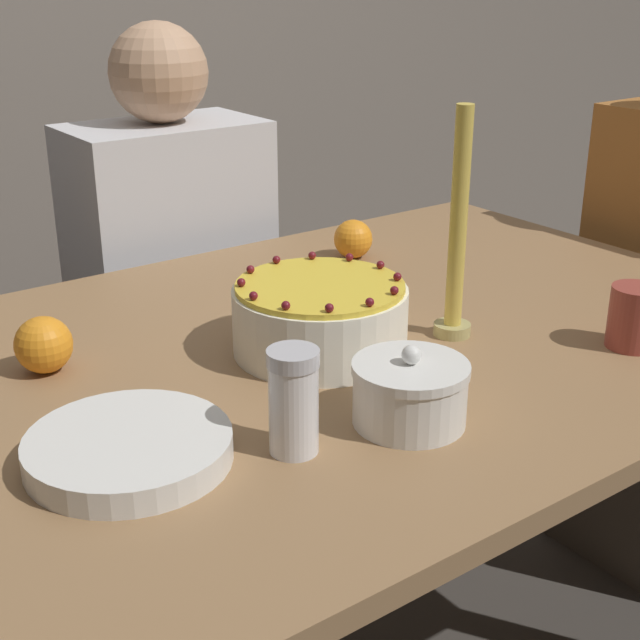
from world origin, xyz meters
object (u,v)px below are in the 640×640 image
at_px(cake, 320,317).
at_px(sugar_bowl, 410,393).
at_px(sugar_shaker, 294,401).
at_px(candle, 457,243).
at_px(person_man_blue_shirt, 176,335).

relative_size(cake, sugar_bowl, 1.76).
xyz_separation_m(cake, sugar_bowl, (-0.04, -0.24, -0.01)).
relative_size(cake, sugar_shaker, 1.98).
relative_size(sugar_bowl, candle, 0.42).
bearing_deg(person_man_blue_shirt, candle, 95.55).
bearing_deg(person_man_blue_shirt, cake, 80.37).
distance_m(sugar_shaker, person_man_blue_shirt, 1.02).
bearing_deg(sugar_bowl, person_man_blue_shirt, 80.41).
height_order(sugar_bowl, candle, candle).
bearing_deg(sugar_shaker, cake, 47.75).
bearing_deg(sugar_bowl, cake, 80.51).
bearing_deg(cake, person_man_blue_shirt, 80.37).
height_order(sugar_bowl, sugar_shaker, sugar_shaker).
height_order(cake, sugar_bowl, cake).
relative_size(cake, candle, 0.73).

